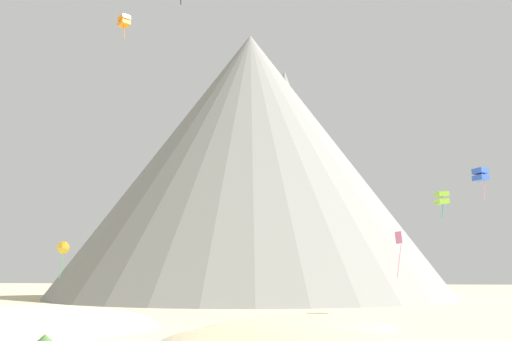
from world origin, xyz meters
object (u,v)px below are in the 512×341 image
object	(u,v)px
bush_ridge_crest	(287,335)
rock_massif	(250,171)
bush_far_left	(45,339)
kite_orange_high	(124,21)
bush_far_right	(4,332)
kite_blue_low	(481,175)
kite_lime_low	(442,198)
kite_gold_low	(63,248)
kite_pink_low	(399,244)

from	to	relation	value
bush_ridge_crest	rock_massif	distance (m)	74.39
bush_far_left	kite_orange_high	xyz separation A→B (m)	(-5.70, 27.22, 32.08)
bush_far_left	bush_far_right	bearing A→B (deg)	138.43
kite_orange_high	kite_blue_low	xyz separation A→B (m)	(37.04, -3.61, -18.88)
bush_far_left	kite_blue_low	bearing A→B (deg)	36.99
rock_massif	kite_lime_low	size ratio (longest dim) A/B	26.89
kite_gold_low	kite_blue_low	bearing A→B (deg)	-23.77
bush_far_left	bush_far_right	distance (m)	7.41
bush_ridge_crest	bush_far_right	size ratio (longest dim) A/B	2.02
kite_gold_low	kite_pink_low	xyz separation A→B (m)	(43.09, -2.74, 0.17)
bush_ridge_crest	bush_far_right	xyz separation A→B (m)	(-20.48, 2.05, -0.32)
bush_ridge_crest	kite_gold_low	xyz separation A→B (m)	(-33.38, 38.72, 7.01)
bush_far_left	kite_pink_low	world-z (taller)	kite_pink_low
bush_far_left	kite_pink_low	bearing A→B (deg)	57.60
bush_ridge_crest	kite_lime_low	xyz separation A→B (m)	(14.14, 30.63, 11.94)
rock_massif	kite_blue_low	bearing A→B (deg)	-58.81
bush_ridge_crest	kite_blue_low	distance (m)	29.47
kite_gold_low	kite_pink_low	distance (m)	43.17
kite_lime_low	kite_orange_high	world-z (taller)	kite_orange_high
kite_gold_low	rock_massif	bearing A→B (deg)	53.41
kite_orange_high	bush_far_left	bearing A→B (deg)	-131.90
bush_far_right	kite_blue_low	xyz separation A→B (m)	(36.89, 18.70, 13.32)
rock_massif	bush_ridge_crest	bearing A→B (deg)	-79.18
bush_far_right	kite_orange_high	world-z (taller)	kite_orange_high
kite_orange_high	kite_gold_low	bearing A→B (deg)	77.86
bush_far_left	rock_massif	bearing A→B (deg)	88.76
bush_far_right	kite_lime_low	xyz separation A→B (m)	(34.63, 28.57, 12.26)
kite_lime_low	kite_pink_low	xyz separation A→B (m)	(-4.44, 5.35, -4.76)
kite_lime_low	kite_orange_high	distance (m)	40.58
kite_orange_high	kite_blue_low	bearing A→B (deg)	-59.29
rock_massif	kite_lime_low	xyz separation A→B (m)	(27.51, -39.29, -9.68)
bush_far_right	kite_lime_low	bearing A→B (deg)	39.53
bush_ridge_crest	kite_blue_low	size ratio (longest dim) A/B	0.71
bush_far_right	kite_orange_high	distance (m)	39.17
bush_far_left	kite_lime_low	world-z (taller)	kite_lime_low
kite_lime_low	kite_blue_low	size ratio (longest dim) A/B	1.03
rock_massif	kite_gold_low	world-z (taller)	rock_massif
rock_massif	kite_orange_high	bearing A→B (deg)	-99.06
kite_pink_low	rock_massif	bearing A→B (deg)	178.33
kite_pink_low	kite_blue_low	size ratio (longest dim) A/B	1.85
kite_lime_low	kite_gold_low	size ratio (longest dim) A/B	0.62
kite_lime_low	kite_gold_low	world-z (taller)	kite_lime_low
bush_far_right	kite_pink_low	bearing A→B (deg)	48.34
kite_lime_low	rock_massif	bearing A→B (deg)	-163.81
kite_lime_low	kite_pink_low	distance (m)	8.42
bush_ridge_crest	rock_massif	xyz separation A→B (m)	(-13.37, 69.92, 21.62)
bush_far_right	kite_blue_low	size ratio (longest dim) A/B	0.35
bush_far_left	bush_ridge_crest	bearing A→B (deg)	10.85
rock_massif	kite_pink_low	xyz separation A→B (m)	(23.07, -33.94, -14.44)
bush_far_right	kite_lime_low	distance (m)	46.54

